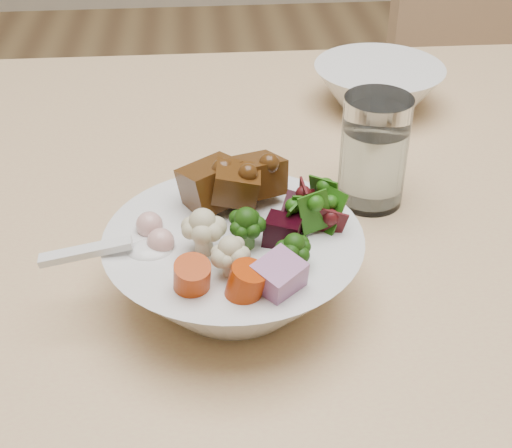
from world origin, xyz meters
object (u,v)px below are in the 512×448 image
water_glass (373,155)px  side_bowl (378,87)px  chair_far (504,119)px  food_bowl (236,261)px

water_glass → side_bowl: bearing=75.3°
chair_far → side_bowl: (-0.40, -0.46, 0.29)m
water_glass → food_bowl: bearing=-136.8°
chair_far → side_bowl: bearing=-146.4°
chair_far → side_bowl: chair_far is taller
food_bowl → side_bowl: 0.40m
food_bowl → side_bowl: food_bowl is taller
water_glass → side_bowl: water_glass is taller
food_bowl → side_bowl: size_ratio=1.30×
chair_far → food_bowl: bearing=-142.1°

